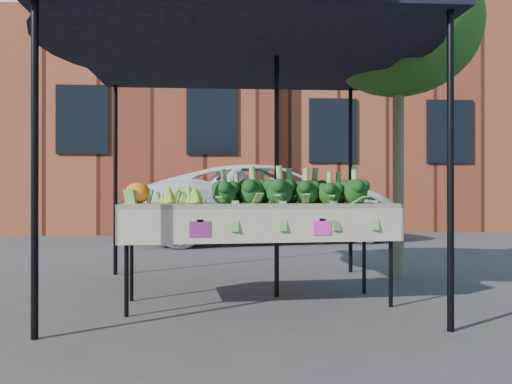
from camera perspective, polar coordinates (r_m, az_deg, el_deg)
name	(u,v)px	position (r m, az deg, el deg)	size (l,w,h in m)	color
ground	(259,304)	(4.89, 0.37, -11.79)	(90.00, 90.00, 0.00)	#363639
table	(258,253)	(4.84, 0.17, -6.51)	(2.46, 1.02, 0.90)	#B7A894
canopy	(240,154)	(5.21, -1.73, 4.07)	(3.16, 3.16, 2.74)	black
broccoli_heap	(288,187)	(4.87, 3.38, 0.50)	(1.39, 0.59, 0.28)	#103513
romanesco_cluster	(183,191)	(4.84, -7.73, 0.11)	(0.45, 0.59, 0.22)	#89BA2F
cauliflower_pair	(138,192)	(4.80, -12.38, -0.01)	(0.22, 0.22, 0.20)	orange
vehicle	(268,105)	(11.32, 1.26, 9.22)	(2.61, 1.57, 5.65)	white
street_tree	(398,118)	(6.48, 14.81, 7.57)	(1.88, 1.88, 3.71)	#1E4C14
building_left	(65,78)	(17.75, -19.52, 11.29)	(12.00, 8.00, 9.00)	maroon
building_right	(441,94)	(19.07, 19.00, 9.73)	(12.00, 8.00, 8.50)	maroon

